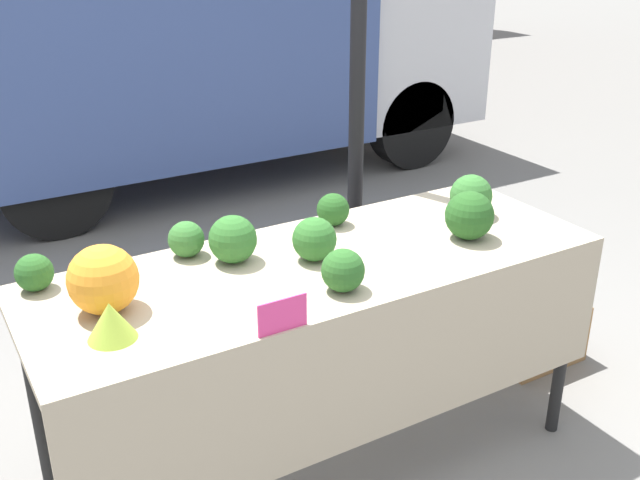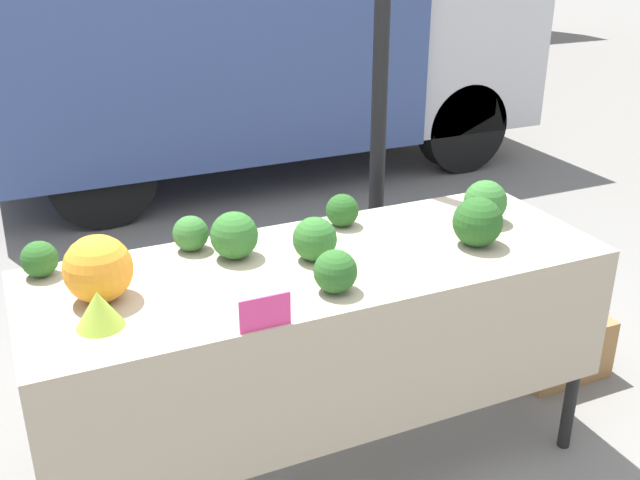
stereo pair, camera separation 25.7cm
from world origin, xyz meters
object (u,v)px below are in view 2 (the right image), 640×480
at_px(orange_cauliflower, 98,269).
at_px(price_sign, 265,313).
at_px(parked_truck, 241,5).
at_px(produce_crate, 559,346).

xyz_separation_m(orange_cauliflower, price_sign, (0.41, -0.38, -0.06)).
bearing_deg(price_sign, orange_cauliflower, 137.17).
xyz_separation_m(parked_truck, orange_cauliflower, (-1.71, -3.64, -0.33)).
bearing_deg(parked_truck, orange_cauliflower, -115.16).
xyz_separation_m(price_sign, produce_crate, (1.62, 0.48, -0.80)).
bearing_deg(produce_crate, parked_truck, 95.19).
relative_size(price_sign, produce_crate, 0.37).
height_order(parked_truck, price_sign, parked_truck).
bearing_deg(orange_cauliflower, parked_truck, 64.84).
bearing_deg(parked_truck, produce_crate, -84.81).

